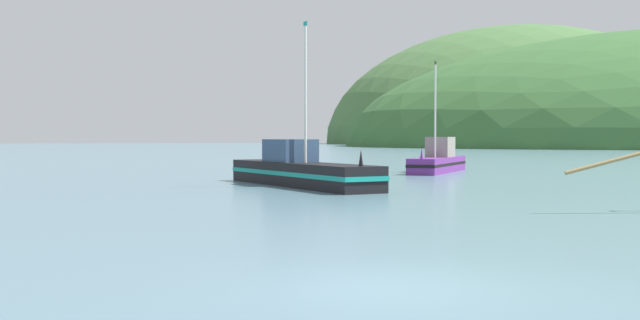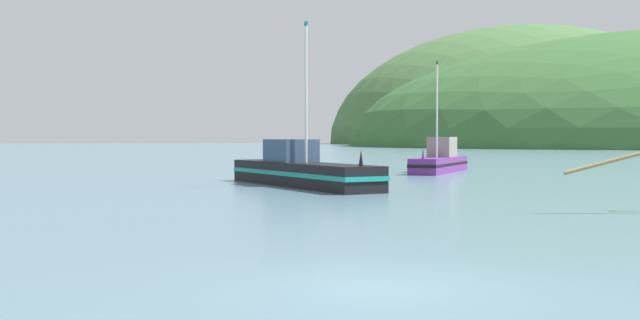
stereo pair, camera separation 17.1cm
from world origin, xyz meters
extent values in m
plane|color=slate|center=(0.00, 0.00, 0.00)|extent=(600.00, 600.00, 0.00)
ellipsoid|color=#47703D|center=(151.01, 243.69, 0.00)|extent=(152.13, 121.70, 87.79)
cube|color=black|center=(4.95, 24.24, 0.56)|extent=(4.52, 12.14, 1.12)
cube|color=teal|center=(4.95, 24.24, 0.62)|extent=(4.56, 12.26, 0.20)
cone|color=black|center=(6.08, 18.86, 1.47)|extent=(0.24, 0.24, 0.70)
cube|color=#334C6B|center=(4.71, 25.38, 1.68)|extent=(2.30, 3.03, 1.10)
cylinder|color=silver|center=(5.05, 23.76, 4.33)|extent=(0.12, 0.12, 6.41)
cube|color=teal|center=(5.05, 23.76, 7.65)|extent=(0.10, 0.36, 0.20)
cube|color=#6B2D84|center=(17.39, 35.53, 0.50)|extent=(7.17, 8.37, 1.01)
cube|color=black|center=(17.39, 35.53, 0.55)|extent=(7.24, 8.45, 0.18)
cone|color=#6B2D84|center=(14.74, 32.20, 1.36)|extent=(0.28, 0.28, 0.70)
cube|color=gray|center=(17.83, 36.08, 1.68)|extent=(2.68, 2.82, 1.35)
cylinder|color=silver|center=(16.89, 34.90, 4.03)|extent=(0.12, 0.12, 6.05)
cube|color=black|center=(16.89, 34.90, 7.18)|extent=(0.25, 0.30, 0.20)
camera|label=1|loc=(-4.48, -11.00, 2.32)|focal=43.06mm
camera|label=2|loc=(-4.31, -11.04, 2.32)|focal=43.06mm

